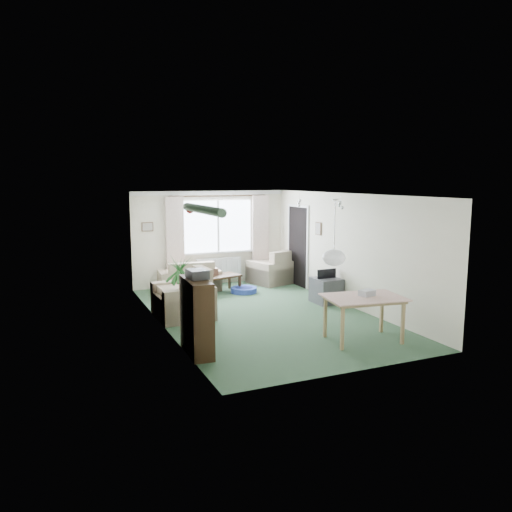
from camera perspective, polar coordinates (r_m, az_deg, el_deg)
name	(u,v)px	position (r m, az deg, el deg)	size (l,w,h in m)	color
ground	(262,315)	(10.07, 0.68, -6.72)	(6.50, 6.50, 0.00)	#2F4E34
window	(218,226)	(12.84, -4.39, 3.43)	(1.80, 0.03, 1.30)	white
curtain_rod	(218,196)	(12.72, -4.31, 6.86)	(2.60, 0.03, 0.03)	black
curtain_left	(175,237)	(12.44, -9.24, 2.11)	(0.45, 0.08, 2.00)	beige
curtain_right	(260,233)	(13.19, 0.50, 2.59)	(0.45, 0.08, 2.00)	beige
radiator	(219,269)	(12.95, -4.27, -1.43)	(1.20, 0.10, 0.55)	white
doorway	(298,247)	(12.67, 4.83, 1.08)	(0.03, 0.95, 2.00)	black
pendant_lamp	(334,258)	(7.86, 8.90, -0.19)	(0.36, 0.36, 0.36)	white
tinsel_garland	(203,210)	(6.88, -6.11, 5.30)	(1.60, 1.60, 0.12)	#196626
bauble_cluster_a	(299,201)	(11.10, 4.96, 6.31)	(0.20, 0.20, 0.20)	silver
bauble_cluster_b	(341,203)	(10.22, 9.67, 6.01)	(0.20, 0.20, 0.20)	silver
wall_picture_back	(147,227)	(12.37, -12.31, 3.28)	(0.28, 0.03, 0.22)	brown
wall_picture_right	(318,229)	(11.74, 7.15, 3.13)	(0.03, 0.24, 0.30)	brown
sofa	(189,275)	(12.28, -7.63, -2.22)	(1.46, 0.77, 0.73)	beige
armchair_corner	(271,267)	(12.99, 1.72, -1.22)	(0.97, 0.92, 0.87)	#C5B095
armchair_left	(183,293)	(9.86, -8.36, -4.26)	(1.08, 1.02, 0.96)	#B6AC8A
coffee_table	(221,284)	(12.00, -4.05, -3.18)	(0.93, 0.52, 0.42)	black
photo_frame	(216,272)	(11.93, -4.60, -1.84)	(0.12, 0.02, 0.16)	#4B3127
bookshelf	(197,316)	(7.82, -6.82, -6.87)	(0.32, 0.97, 1.18)	black
hifi_box	(197,274)	(7.71, -6.72, -2.05)	(0.28, 0.35, 0.14)	#343539
houseplant	(180,291)	(9.42, -8.63, -3.94)	(0.54, 0.54, 1.26)	#266021
dining_table	(363,319)	(8.61, 12.15, -7.08)	(1.18, 0.79, 0.74)	tan
gift_box	(367,293)	(8.58, 12.57, -4.20)	(0.25, 0.18, 0.12)	silver
tv_cube	(326,290)	(11.07, 8.04, -3.92)	(0.55, 0.60, 0.55)	#393A3E
pet_bed	(244,290)	(11.98, -1.41, -3.90)	(0.62, 0.62, 0.12)	navy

